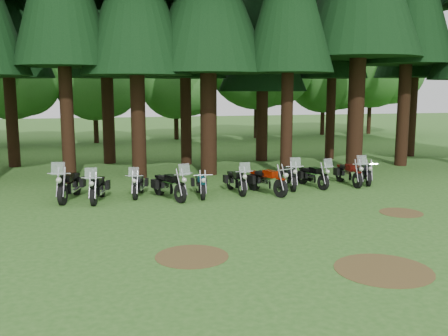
{
  "coord_description": "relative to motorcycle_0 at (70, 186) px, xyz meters",
  "views": [
    {
      "loc": [
        -5.21,
        -13.47,
        4.03
      ],
      "look_at": [
        -0.35,
        5.0,
        1.0
      ],
      "focal_mm": 40.0,
      "sensor_mm": 36.0,
      "label": 1
    }
  ],
  "objects": [
    {
      "name": "dirt_patch_0",
      "position": [
        3.12,
        -7.33,
        -0.52
      ],
      "size": [
        1.8,
        1.8,
        0.01
      ],
      "primitive_type": "cylinder",
      "color": "#4C3D1E",
      "rests_on": "ground"
    },
    {
      "name": "decid_5",
      "position": [
        14.42,
        20.38,
        5.71
      ],
      "size": [
        8.45,
        8.21,
        10.56
      ],
      "color": "black",
      "rests_on": "ground"
    },
    {
      "name": "motorcycle_9",
      "position": [
        11.34,
        -0.0,
        -0.06
      ],
      "size": [
        0.42,
        2.23,
        1.41
      ],
      "rotation": [
        0.0,
        0.0,
        -0.02
      ],
      "color": "black",
      "rests_on": "ground"
    },
    {
      "name": "ground",
      "position": [
        6.12,
        -5.33,
        -0.53
      ],
      "size": [
        120.0,
        120.0,
        0.0
      ],
      "primitive_type": "plane",
      "color": "#2B5C1D",
      "rests_on": "ground"
    },
    {
      "name": "motorcycle_3",
      "position": [
        3.57,
        -0.81,
        -0.04
      ],
      "size": [
        1.08,
        2.26,
        1.45
      ],
      "rotation": [
        0.0,
        0.0,
        0.36
      ],
      "color": "black",
      "rests_on": "ground"
    },
    {
      "name": "decid_3",
      "position": [
        1.41,
        19.8,
        3.99
      ],
      "size": [
        6.12,
        5.95,
        7.65
      ],
      "color": "black",
      "rests_on": "ground"
    },
    {
      "name": "motorcycle_6",
      "position": [
        7.36,
        -0.85,
        -0.05
      ],
      "size": [
        0.92,
        2.22,
        0.94
      ],
      "rotation": [
        0.0,
        0.0,
        0.34
      ],
      "color": "black",
      "rests_on": "ground"
    },
    {
      "name": "motorcycle_8",
      "position": [
        9.66,
        -0.06,
        -0.08
      ],
      "size": [
        0.67,
        2.1,
        1.32
      ],
      "rotation": [
        0.0,
        0.0,
        0.2
      ],
      "color": "black",
      "rests_on": "ground"
    },
    {
      "name": "motorcycle_2",
      "position": [
        2.5,
        0.02,
        -0.1
      ],
      "size": [
        0.72,
        1.99,
        1.26
      ],
      "rotation": [
        0.0,
        0.0,
        -0.25
      ],
      "color": "black",
      "rests_on": "ground"
    },
    {
      "name": "decid_2",
      "position": [
        -4.31,
        19.44,
        4.43
      ],
      "size": [
        6.72,
        6.53,
        8.4
      ],
      "color": "black",
      "rests_on": "ground"
    },
    {
      "name": "motorcycle_1",
      "position": [
        0.99,
        -0.49,
        -0.06
      ],
      "size": [
        0.71,
        2.21,
        1.39
      ],
      "rotation": [
        0.0,
        0.0,
        -0.2
      ],
      "color": "black",
      "rests_on": "ground"
    },
    {
      "name": "pine_back_4",
      "position": [
        10.16,
        7.91,
        7.72
      ],
      "size": [
        4.94,
        4.94,
        13.78
      ],
      "color": "black",
      "rests_on": "ground"
    },
    {
      "name": "motorcycle_10",
      "position": [
        12.22,
        0.18,
        -0.1
      ],
      "size": [
        0.79,
        1.98,
        0.83
      ],
      "rotation": [
        0.0,
        0.0,
        -0.33
      ],
      "color": "black",
      "rests_on": "ground"
    },
    {
      "name": "motorcycle_4",
      "position": [
        4.78,
        -0.59,
        -0.1
      ],
      "size": [
        0.36,
        2.04,
        0.83
      ],
      "rotation": [
        0.0,
        0.0,
        -0.09
      ],
      "color": "black",
      "rests_on": "ground"
    },
    {
      "name": "dirt_patch_2",
      "position": [
        7.12,
        -9.33,
        -0.52
      ],
      "size": [
        2.2,
        2.2,
        0.01
      ],
      "primitive_type": "cylinder",
      "color": "#4C3D1E",
      "rests_on": "ground"
    },
    {
      "name": "decid_6",
      "position": [
        20.98,
        21.67,
        4.68
      ],
      "size": [
        7.06,
        6.86,
        8.82
      ],
      "color": "black",
      "rests_on": "ground"
    },
    {
      "name": "decid_4",
      "position": [
        7.7,
        20.99,
        3.84
      ],
      "size": [
        5.93,
        5.76,
        7.41
      ],
      "color": "black",
      "rests_on": "ground"
    },
    {
      "name": "motorcycle_5",
      "position": [
        6.27,
        -0.36,
        -0.08
      ],
      "size": [
        0.41,
        2.14,
        1.34
      ],
      "rotation": [
        0.0,
        0.0,
        0.05
      ],
      "color": "black",
      "rests_on": "ground"
    },
    {
      "name": "decid_7",
      "position": [
        25.59,
        21.49,
        5.7
      ],
      "size": [
        8.44,
        8.2,
        10.55
      ],
      "color": "black",
      "rests_on": "ground"
    },
    {
      "name": "motorcycle_7",
      "position": [
        8.63,
        0.01,
        -0.05
      ],
      "size": [
        0.65,
        2.25,
        1.41
      ],
      "rotation": [
        0.0,
        0.0,
        -0.17
      ],
      "color": "black",
      "rests_on": "ground"
    },
    {
      "name": "dirt_patch_1",
      "position": [
        10.62,
        -4.83,
        -0.52
      ],
      "size": [
        1.4,
        1.4,
        0.01
      ],
      "primitive_type": "cylinder",
      "color": "#4C3D1E",
      "rests_on": "ground"
    },
    {
      "name": "motorcycle_0",
      "position": [
        0.0,
        0.0,
        0.0
      ],
      "size": [
        0.92,
        2.49,
        1.57
      ],
      "rotation": [
        0.0,
        0.0,
        -0.25
      ],
      "color": "black",
      "rests_on": "ground"
    }
  ]
}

